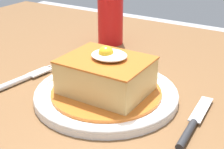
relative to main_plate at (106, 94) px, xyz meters
name	(u,v)px	position (x,y,z in m)	size (l,w,h in m)	color
dining_table	(118,123)	(-0.02, 0.07, -0.11)	(1.41, 0.91, 0.73)	brown
main_plate	(106,94)	(0.00, 0.00, 0.00)	(0.26, 0.26, 0.02)	white
sandwich_meal	(106,77)	(0.00, 0.00, 0.03)	(0.20, 0.20, 0.09)	#B75B1E
fork	(22,79)	(-0.18, -0.03, 0.00)	(0.03, 0.14, 0.01)	silver
knife	(191,126)	(0.17, -0.02, 0.00)	(0.02, 0.17, 0.01)	#262628
soda_can	(110,20)	(-0.15, 0.26, 0.05)	(0.07, 0.07, 0.12)	red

